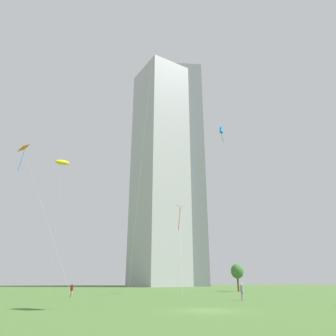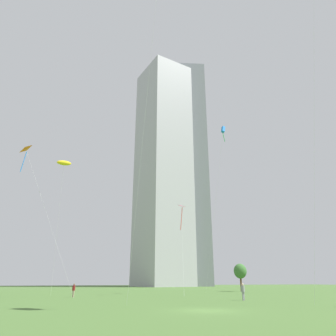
{
  "view_description": "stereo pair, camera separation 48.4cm",
  "coord_description": "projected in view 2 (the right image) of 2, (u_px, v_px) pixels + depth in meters",
  "views": [
    {
      "loc": [
        -11.26,
        -21.69,
        1.99
      ],
      "look_at": [
        -0.3,
        7.33,
        13.22
      ],
      "focal_mm": 33.42,
      "sensor_mm": 36.0,
      "label": 1
    },
    {
      "loc": [
        -10.81,
        -21.86,
        1.99
      ],
      "look_at": [
        -0.3,
        7.33,
        13.22
      ],
      "focal_mm": 33.42,
      "sensor_mm": 36.0,
      "label": 2
    }
  ],
  "objects": [
    {
      "name": "park_tree_1",
      "position": [
        240.0,
        271.0,
        62.89
      ],
      "size": [
        2.54,
        2.54,
        5.29
      ],
      "color": "brown",
      "rests_on": "ground"
    },
    {
      "name": "kite_flying_0",
      "position": [
        64.0,
        163.0,
        45.23
      ],
      "size": [
        2.22,
        4.68,
        18.5
      ],
      "color": "silver",
      "rests_on": "ground"
    },
    {
      "name": "distant_highrise_0",
      "position": [
        186.0,
        170.0,
        143.98
      ],
      "size": [
        22.48,
        27.14,
        100.49
      ],
      "primitive_type": "cube",
      "rotation": [
        0.0,
        0.0,
        -0.28
      ],
      "color": "gray",
      "rests_on": "ground"
    },
    {
      "name": "kite_flying_4",
      "position": [
        223.0,
        131.0,
        51.25
      ],
      "size": [
        1.77,
        11.89,
        26.04
      ],
      "color": "silver",
      "rests_on": "ground"
    },
    {
      "name": "kite_flying_5",
      "position": [
        26.0,
        153.0,
        47.32
      ],
      "size": [
        9.45,
        6.71,
        21.5
      ],
      "color": "silver",
      "rests_on": "ground"
    },
    {
      "name": "kite_flying_2",
      "position": [
        181.0,
        209.0,
        55.2
      ],
      "size": [
        4.18,
        9.62,
        14.84
      ],
      "color": "silver",
      "rests_on": "ground"
    },
    {
      "name": "ground",
      "position": [
        207.0,
        311.0,
        22.11
      ],
      "size": [
        280.0,
        280.0,
        0.0
      ],
      "primitive_type": "plane",
      "color": "#476B30"
    },
    {
      "name": "distant_highrise_1",
      "position": [
        163.0,
        167.0,
        131.4
      ],
      "size": [
        21.31,
        23.11,
        94.18
      ],
      "primitive_type": "cube",
      "rotation": [
        0.0,
        0.0,
        0.2
      ],
      "color": "#A8A8AD",
      "rests_on": "ground"
    },
    {
      "name": "person_standing_1",
      "position": [
        243.0,
        290.0,
        34.09
      ],
      "size": [
        0.39,
        0.39,
        1.74
      ],
      "rotation": [
        0.0,
        0.0,
        3.55
      ],
      "color": "gray",
      "rests_on": "ground"
    },
    {
      "name": "person_standing_2",
      "position": [
        74.0,
        289.0,
        40.72
      ],
      "size": [
        0.37,
        0.37,
        1.65
      ],
      "rotation": [
        0.0,
        0.0,
        2.1
      ],
      "color": "tan",
      "rests_on": "ground"
    }
  ]
}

